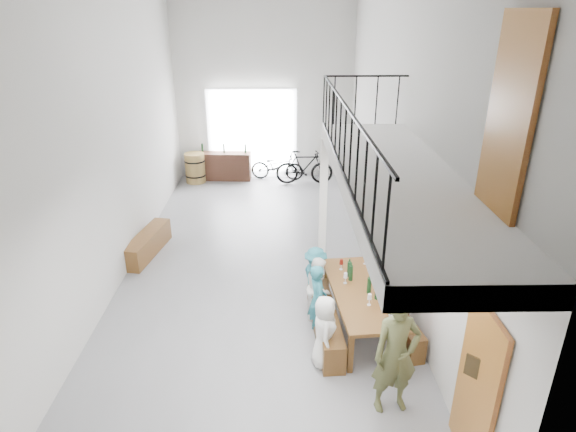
{
  "coord_description": "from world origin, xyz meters",
  "views": [
    {
      "loc": [
        0.45,
        -9.13,
        5.07
      ],
      "look_at": [
        0.62,
        -0.5,
        1.34
      ],
      "focal_mm": 30.0,
      "sensor_mm": 36.0,
      "label": 1
    }
  ],
  "objects_px": {
    "bicycle_near": "(277,166)",
    "oak_barrel": "(195,168)",
    "serving_counter": "(225,166)",
    "side_bench": "(148,244)",
    "bench_inner": "(325,320)",
    "tasting_table": "(362,295)",
    "host_standing": "(396,354)"
  },
  "relations": [
    {
      "from": "tasting_table",
      "to": "bench_inner",
      "type": "distance_m",
      "value": 0.76
    },
    {
      "from": "oak_barrel",
      "to": "bicycle_near",
      "type": "bearing_deg",
      "value": 4.43
    },
    {
      "from": "tasting_table",
      "to": "serving_counter",
      "type": "relative_size",
      "value": 1.43
    },
    {
      "from": "bench_inner",
      "to": "side_bench",
      "type": "distance_m",
      "value": 4.72
    },
    {
      "from": "bicycle_near",
      "to": "oak_barrel",
      "type": "bearing_deg",
      "value": 103.22
    },
    {
      "from": "bicycle_near",
      "to": "bench_inner",
      "type": "bearing_deg",
      "value": -165.41
    },
    {
      "from": "bench_inner",
      "to": "serving_counter",
      "type": "relative_size",
      "value": 1.29
    },
    {
      "from": "serving_counter",
      "to": "tasting_table",
      "type": "bearing_deg",
      "value": -65.88
    },
    {
      "from": "tasting_table",
      "to": "side_bench",
      "type": "relative_size",
      "value": 1.35
    },
    {
      "from": "bicycle_near",
      "to": "host_standing",
      "type": "bearing_deg",
      "value": -161.89
    },
    {
      "from": "serving_counter",
      "to": "host_standing",
      "type": "distance_m",
      "value": 10.27
    },
    {
      "from": "side_bench",
      "to": "oak_barrel",
      "type": "distance_m",
      "value": 4.9
    },
    {
      "from": "bench_inner",
      "to": "side_bench",
      "type": "xyz_separation_m",
      "value": [
        -3.7,
        2.93,
        0.0
      ]
    },
    {
      "from": "bench_inner",
      "to": "host_standing",
      "type": "relative_size",
      "value": 1.21
    },
    {
      "from": "bench_inner",
      "to": "bicycle_near",
      "type": "relative_size",
      "value": 1.28
    },
    {
      "from": "side_bench",
      "to": "bicycle_near",
      "type": "bearing_deg",
      "value": 60.44
    },
    {
      "from": "side_bench",
      "to": "host_standing",
      "type": "distance_m",
      "value": 6.44
    },
    {
      "from": "bicycle_near",
      "to": "side_bench",
      "type": "bearing_deg",
      "value": 159.24
    },
    {
      "from": "tasting_table",
      "to": "host_standing",
      "type": "relative_size",
      "value": 1.34
    },
    {
      "from": "oak_barrel",
      "to": "serving_counter",
      "type": "relative_size",
      "value": 0.56
    },
    {
      "from": "host_standing",
      "to": "side_bench",
      "type": "bearing_deg",
      "value": 124.4
    },
    {
      "from": "tasting_table",
      "to": "host_standing",
      "type": "xyz_separation_m",
      "value": [
        0.17,
        -1.72,
        0.18
      ]
    },
    {
      "from": "side_bench",
      "to": "serving_counter",
      "type": "height_order",
      "value": "serving_counter"
    },
    {
      "from": "side_bench",
      "to": "bicycle_near",
      "type": "relative_size",
      "value": 1.05
    },
    {
      "from": "bench_inner",
      "to": "bicycle_near",
      "type": "distance_m",
      "value": 8.06
    },
    {
      "from": "tasting_table",
      "to": "serving_counter",
      "type": "xyz_separation_m",
      "value": [
        -3.1,
        8.01,
        -0.27
      ]
    },
    {
      "from": "tasting_table",
      "to": "oak_barrel",
      "type": "bearing_deg",
      "value": 112.12
    },
    {
      "from": "side_bench",
      "to": "oak_barrel",
      "type": "relative_size",
      "value": 1.89
    },
    {
      "from": "serving_counter",
      "to": "bicycle_near",
      "type": "relative_size",
      "value": 0.99
    },
    {
      "from": "bench_inner",
      "to": "host_standing",
      "type": "bearing_deg",
      "value": -68.37
    },
    {
      "from": "serving_counter",
      "to": "bicycle_near",
      "type": "xyz_separation_m",
      "value": [
        1.68,
        -0.05,
        0.0
      ]
    },
    {
      "from": "host_standing",
      "to": "serving_counter",
      "type": "bearing_deg",
      "value": 98.76
    }
  ]
}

